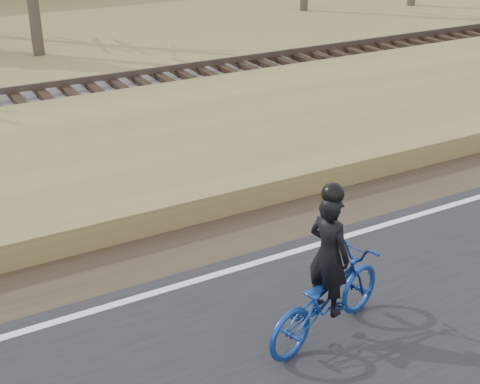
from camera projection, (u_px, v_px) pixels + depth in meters
shoulder at (459, 173)px, 12.70m from camera, size 120.00×1.60×0.04m
embankment at (361, 118)px, 14.98m from camera, size 120.00×5.00×0.44m
ballast at (272, 78)px, 17.98m from camera, size 120.00×3.00×0.45m
railroad at (272, 67)px, 17.85m from camera, size 120.00×2.40×0.29m
cyclist at (327, 289)px, 7.92m from camera, size 2.11×1.22×2.02m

